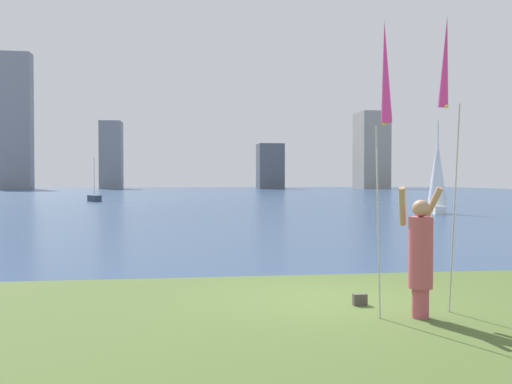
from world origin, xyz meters
TOP-DOWN VIEW (x-y plane):
  - ground at (0.00, 50.95)m, footprint 120.00×138.00m
  - person at (0.91, -1.45)m, footprint 0.71×0.53m
  - kite_flag_left at (0.31, -1.57)m, footprint 0.16×0.54m
  - kite_flag_right at (1.51, -0.97)m, footprint 0.16×0.64m
  - bag at (0.29, -0.52)m, footprint 0.22×0.13m
  - sailboat_1 at (-9.82, 42.99)m, footprint 1.40×1.71m
  - sailboat_4 at (12.40, 22.52)m, footprint 1.39×2.31m
  - skyline_tower_0 at (-33.56, 107.13)m, footprint 6.86×3.37m
  - skyline_tower_1 at (-15.08, 105.20)m, footprint 4.06×5.61m
  - skyline_tower_2 at (15.37, 101.99)m, footprint 4.82×5.49m
  - skyline_tower_3 at (35.85, 102.20)m, footprint 5.47×7.47m

SIDE VIEW (x-z plane):
  - ground at x=0.00m, z-range -0.12..0.00m
  - bag at x=0.29m, z-range 0.00..0.19m
  - sailboat_1 at x=-9.82m, z-range -1.63..2.25m
  - person at x=0.91m, z-range -0.02..1.93m
  - sailboat_4 at x=12.40m, z-range -0.52..4.87m
  - kite_flag_left at x=0.31m, z-range 1.33..5.68m
  - kite_flag_right at x=1.51m, z-range 1.47..6.07m
  - skyline_tower_2 at x=15.37m, z-range 0.00..8.68m
  - skyline_tower_1 at x=-15.08m, z-range 0.00..12.90m
  - skyline_tower_3 at x=35.85m, z-range 0.00..15.10m
  - skyline_tower_0 at x=-33.56m, z-range 0.00..25.99m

